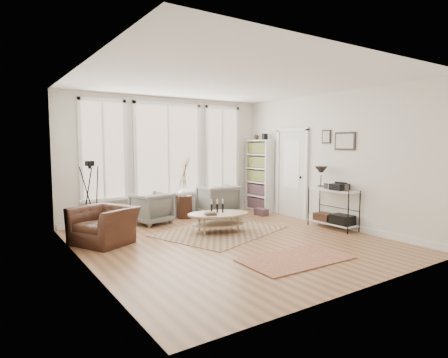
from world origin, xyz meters
TOP-DOWN VIEW (x-y plane):
  - room at (0.02, 0.03)m, footprint 5.50×5.54m
  - bay_window at (0.00, 2.71)m, footprint 4.14×0.12m
  - door at (2.57, 1.15)m, footprint 0.09×1.06m
  - bookcase at (2.44, 2.23)m, footprint 0.31×0.85m
  - low_shelf at (2.38, -0.30)m, footprint 0.38×1.08m
  - wall_art at (2.58, -0.27)m, footprint 0.04×0.88m
  - rug_main at (0.25, 0.78)m, footprint 2.89×2.52m
  - rug_runner at (0.20, -1.43)m, footprint 1.74×0.99m
  - coffee_table at (0.15, 0.73)m, footprint 1.43×1.11m
  - armchair_left at (-0.64, 2.28)m, footprint 0.92×0.94m
  - armchair_right at (1.02, 2.10)m, footprint 0.94×0.96m
  - side_table at (0.28, 2.44)m, footprint 0.37×0.37m
  - vase at (0.15, 2.27)m, footprint 0.24×0.24m
  - accent_chair at (-2.02, 1.19)m, footprint 1.31×1.26m
  - tripod_camera at (-2.03, 2.00)m, footprint 0.52×0.52m
  - book_stack_near at (2.05, 1.73)m, footprint 0.26×0.30m
  - book_stack_far at (2.05, 1.63)m, footprint 0.21×0.26m

SIDE VIEW (x-z plane):
  - rug_main at x=0.25m, z-range 0.00..0.01m
  - rug_runner at x=0.20m, z-range 0.01..0.02m
  - book_stack_far at x=2.05m, z-range 0.00..0.16m
  - book_stack_near at x=2.05m, z-range 0.00..0.17m
  - coffee_table at x=0.15m, z-range 0.02..0.60m
  - accent_chair at x=-2.02m, z-range 0.00..0.66m
  - armchair_left at x=-0.64m, z-range 0.00..0.70m
  - armchair_right at x=1.02m, z-range 0.00..0.80m
  - low_shelf at x=2.38m, z-range -0.14..1.16m
  - vase at x=0.15m, z-range 0.55..0.78m
  - tripod_camera at x=-2.03m, z-range -0.06..1.41m
  - side_table at x=0.28m, z-range -0.03..1.51m
  - bookcase at x=2.44m, z-range -0.07..1.99m
  - door at x=2.57m, z-range 0.01..2.23m
  - room at x=0.02m, z-range -0.02..2.88m
  - bay_window at x=0.00m, z-range 0.49..2.73m
  - wall_art at x=2.58m, z-range 1.66..2.10m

